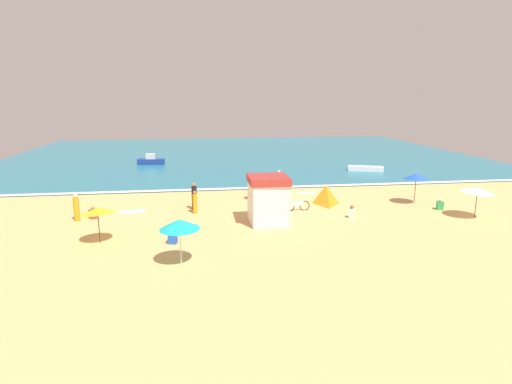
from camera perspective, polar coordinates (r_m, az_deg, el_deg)
ground_plane at (r=30.49m, az=3.64°, el=-2.04°), size 60.00×60.00×0.00m
ocean_water at (r=57.68m, az=-2.02°, el=5.12°), size 60.00×44.00×0.10m
wave_breaker_foam at (r=36.48m, az=1.64°, el=0.64°), size 57.00×0.70×0.01m
lifeguard_cabana at (r=26.28m, az=1.67°, el=-1.00°), size 2.45×2.54×3.01m
beach_umbrella_0 at (r=24.19m, az=-20.67°, el=-2.37°), size 2.60×2.60×2.09m
beach_umbrella_1 at (r=33.01m, az=20.88°, el=1.99°), size 1.84×1.86×2.35m
beach_umbrella_2 at (r=32.05m, az=0.60°, el=1.85°), size 1.84×1.86×1.92m
beach_umbrella_3 at (r=20.03m, az=-10.31°, el=-4.31°), size 2.70×2.70×2.26m
beach_umbrella_4 at (r=30.83m, az=27.81°, el=0.25°), size 2.92×2.91×2.15m
beach_tent at (r=31.73m, az=9.44°, el=-0.30°), size 1.75×2.47×1.40m
parked_bicycle at (r=29.49m, az=5.60°, el=-1.83°), size 1.82×0.22×0.76m
beachgoer_0 at (r=32.40m, az=23.65°, el=-1.61°), size 0.53×0.53×0.81m
beachgoer_1 at (r=28.38m, az=12.83°, el=-2.70°), size 0.47×0.47×0.86m
beachgoer_2 at (r=35.14m, az=3.10°, el=1.40°), size 0.52×0.52×1.83m
beachgoer_3 at (r=29.56m, az=-21.16°, el=-2.72°), size 0.64×0.64×0.81m
beachgoer_4 at (r=29.21m, az=-23.14°, el=-2.02°), size 0.46×0.46×1.79m
beachgoer_5 at (r=29.80m, az=-8.36°, el=-0.67°), size 0.50×0.50×1.95m
beachgoer_6 at (r=23.42m, az=-11.22°, el=-5.90°), size 0.52×0.52×0.94m
beachgoer_7 at (r=28.93m, az=-8.26°, el=-1.45°), size 0.43×0.43×1.58m
beach_towel_0 at (r=30.43m, az=-16.32°, el=-2.57°), size 1.93×1.39×0.01m
beach_towel_1 at (r=34.97m, az=6.80°, el=-0.15°), size 1.51×0.84×0.01m
small_boat_0 at (r=50.23m, az=-14.04°, el=4.13°), size 3.08×1.39×1.25m
small_boat_1 at (r=45.97m, az=14.61°, el=3.09°), size 3.77×2.15×0.50m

